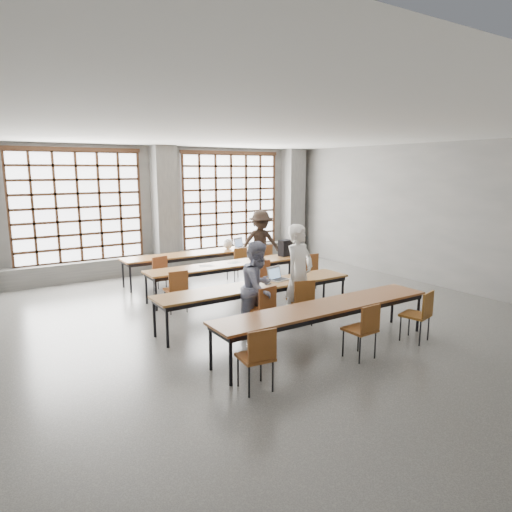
{
  "coord_description": "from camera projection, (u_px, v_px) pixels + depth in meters",
  "views": [
    {
      "loc": [
        -4.78,
        -6.86,
        2.86
      ],
      "look_at": [
        -0.08,
        0.4,
        1.21
      ],
      "focal_mm": 32.0,
      "sensor_mm": 36.0,
      "label": 1
    }
  ],
  "objects": [
    {
      "name": "mouse",
      "position": [
        298.0,
        277.0,
        9.04
      ],
      "size": [
        0.11,
        0.09,
        0.04
      ],
      "primitive_type": "ellipsoid",
      "rotation": [
        0.0,
        0.0,
        -0.3
      ],
      "color": "white",
      "rests_on": "desk_row_c"
    },
    {
      "name": "student_male",
      "position": [
        299.0,
        275.0,
        8.42
      ],
      "size": [
        0.78,
        0.63,
        1.88
      ],
      "primitive_type": "imported",
      "rotation": [
        0.0,
        0.0,
        0.29
      ],
      "color": "white",
      "rests_on": "floor"
    },
    {
      "name": "chair_near_mid",
      "position": [
        364.0,
        326.0,
        6.87
      ],
      "size": [
        0.44,
        0.44,
        0.88
      ],
      "color": "brown",
      "rests_on": "floor"
    },
    {
      "name": "chair_back_right",
      "position": [
        264.0,
        257.0,
        12.23
      ],
      "size": [
        0.47,
        0.47,
        0.88
      ],
      "color": "maroon",
      "rests_on": "floor"
    },
    {
      "name": "chair_mid_right",
      "position": [
        308.0,
        267.0,
        10.97
      ],
      "size": [
        0.44,
        0.45,
        0.88
      ],
      "color": "brown",
      "rests_on": "floor"
    },
    {
      "name": "laptop_front",
      "position": [
        277.0,
        277.0,
        8.92
      ],
      "size": [
        0.42,
        0.38,
        0.26
      ],
      "color": "#A9A9AD",
      "rests_on": "desk_row_c"
    },
    {
      "name": "paper_sheet_a",
      "position": [
        206.0,
        266.0,
        10.21
      ],
      "size": [
        0.31,
        0.23,
        0.0
      ],
      "primitive_type": "cube",
      "rotation": [
        0.0,
        0.0,
        -0.08
      ],
      "color": "silver",
      "rests_on": "desk_row_b"
    },
    {
      "name": "wall_right",
      "position": [
        440.0,
        216.0,
        11.09
      ],
      "size": [
        0.0,
        11.0,
        11.0
      ],
      "primitive_type": "plane",
      "rotation": [
        1.57,
        0.0,
        -1.57
      ],
      "color": "#5C5B59",
      "rests_on": "floor"
    },
    {
      "name": "laptop_back",
      "position": [
        241.0,
        245.0,
        12.64
      ],
      "size": [
        0.44,
        0.41,
        0.26
      ],
      "color": "#B9B9BE",
      "rests_on": "desk_row_a"
    },
    {
      "name": "student_back",
      "position": [
        261.0,
        244.0,
        12.27
      ],
      "size": [
        1.28,
        0.93,
        1.78
      ],
      "primitive_type": "imported",
      "rotation": [
        0.0,
        0.0,
        -0.26
      ],
      "color": "black",
      "rests_on": "floor"
    },
    {
      "name": "wall_back",
      "position": [
        161.0,
        209.0,
        12.96
      ],
      "size": [
        10.0,
        0.0,
        10.0
      ],
      "primitive_type": "plane",
      "rotation": [
        1.57,
        0.0,
        0.0
      ],
      "color": "#5C5B59",
      "rests_on": "floor"
    },
    {
      "name": "backpack",
      "position": [
        285.0,
        248.0,
        11.35
      ],
      "size": [
        0.35,
        0.25,
        0.4
      ],
      "primitive_type": "cube",
      "rotation": [
        0.0,
        0.0,
        0.17
      ],
      "color": "black",
      "rests_on": "desk_row_b"
    },
    {
      "name": "column_right",
      "position": [
        293.0,
        203.0,
        15.13
      ],
      "size": [
        0.6,
        0.55,
        3.5
      ],
      "primitive_type": "cube",
      "color": "#51514E",
      "rests_on": "floor"
    },
    {
      "name": "plastic_bag",
      "position": [
        228.0,
        244.0,
        12.35
      ],
      "size": [
        0.27,
        0.21,
        0.29
      ],
      "primitive_type": "ellipsoid",
      "rotation": [
        0.0,
        0.0,
        0.03
      ],
      "color": "silver",
      "rests_on": "desk_row_a"
    },
    {
      "name": "chair_front_left",
      "position": [
        263.0,
        305.0,
        7.92
      ],
      "size": [
        0.48,
        0.48,
        0.88
      ],
      "color": "brown",
      "rests_on": "floor"
    },
    {
      "name": "window_right",
      "position": [
        231.0,
        201.0,
        14.06
      ],
      "size": [
        3.32,
        0.12,
        3.0
      ],
      "color": "white",
      "rests_on": "wall_back"
    },
    {
      "name": "paper_sheet_c",
      "position": [
        234.0,
        263.0,
        10.54
      ],
      "size": [
        0.36,
        0.31,
        0.0
      ],
      "primitive_type": "cube",
      "rotation": [
        0.0,
        0.0,
        0.4
      ],
      "color": "silver",
      "rests_on": "desk_row_b"
    },
    {
      "name": "phone",
      "position": [
        268.0,
        284.0,
        8.56
      ],
      "size": [
        0.14,
        0.09,
        0.01
      ],
      "primitive_type": "cube",
      "rotation": [
        0.0,
        0.0,
        0.28
      ],
      "color": "black",
      "rests_on": "desk_row_c"
    },
    {
      "name": "green_box",
      "position": [
        253.0,
        282.0,
        8.58
      ],
      "size": [
        0.25,
        0.1,
        0.09
      ],
      "primitive_type": "cube",
      "rotation": [
        0.0,
        0.0,
        -0.05
      ],
      "color": "#308D2E",
      "rests_on": "desk_row_c"
    },
    {
      "name": "column_mid",
      "position": [
        165.0,
        210.0,
        12.72
      ],
      "size": [
        0.6,
        0.55,
        3.5
      ],
      "primitive_type": "cube",
      "color": "#51514E",
      "rests_on": "floor"
    },
    {
      "name": "sill_ledge",
      "position": [
        166.0,
        262.0,
        13.07
      ],
      "size": [
        9.8,
        0.35,
        0.5
      ],
      "primitive_type": "cube",
      "color": "#51514E",
      "rests_on": "floor"
    },
    {
      "name": "desk_row_a",
      "position": [
        199.0,
        255.0,
        11.87
      ],
      "size": [
        4.0,
        0.7,
        0.73
      ],
      "color": "brown",
      "rests_on": "floor"
    },
    {
      "name": "desk_row_c",
      "position": [
        257.0,
        288.0,
        8.56
      ],
      "size": [
        4.0,
        0.7,
        0.73
      ],
      "color": "brown",
      "rests_on": "floor"
    },
    {
      "name": "chair_mid_left",
      "position": [
        177.0,
        287.0,
        9.15
      ],
      "size": [
        0.45,
        0.45,
        0.88
      ],
      "color": "brown",
      "rests_on": "floor"
    },
    {
      "name": "floor",
      "position": [
        271.0,
        321.0,
        8.75
      ],
      "size": [
        11.0,
        11.0,
        0.0
      ],
      "primitive_type": "plane",
      "color": "#50504D",
      "rests_on": "ground"
    },
    {
      "name": "desk_row_d",
      "position": [
        326.0,
        309.0,
        7.26
      ],
      "size": [
        4.0,
        0.7,
        0.73
      ],
      "color": "brown",
      "rests_on": "floor"
    },
    {
      "name": "desk_row_b",
      "position": [
        231.0,
        266.0,
        10.5
      ],
      "size": [
        4.0,
        0.7,
        0.73
      ],
      "color": "brown",
      "rests_on": "floor"
    },
    {
      "name": "chair_back_left",
      "position": [
        157.0,
        270.0,
        10.64
      ],
      "size": [
        0.5,
        0.5,
        0.88
      ],
      "color": "maroon",
      "rests_on": "floor"
    },
    {
      "name": "window_left",
      "position": [
        78.0,
        207.0,
        11.66
      ],
      "size": [
        3.32,
        0.12,
        3.0
      ],
      "color": "white",
      "rests_on": "wall_back"
    },
    {
      "name": "chair_back_mid",
      "position": [
        238.0,
        260.0,
        11.8
      ],
      "size": [
        0.45,
        0.45,
        0.88
      ],
      "color": "brown",
      "rests_on": "floor"
    },
    {
      "name": "chair_mid_centre",
      "position": [
        260.0,
        275.0,
        10.22
      ],
      "size": [
        0.47,
        0.48,
        0.88
      ],
      "color": "brown",
      "rests_on": "floor"
    },
    {
      "name": "chair_near_right",
      "position": [
        420.0,
        311.0,
        7.58
      ],
      "size": [
        0.51,
        0.51,
        0.88
      ],
      "color": "brown",
      "rests_on": "floor"
    },
    {
      "name": "student_female",
      "position": [
        258.0,
        288.0,
        7.96
      ],
      "size": [
        1.0,
        0.92,
        1.65
      ],
      "primitive_type": "imported",
      "rotation": [
        0.0,
        0.0,
        0.48
      ],
      "color": "navy",
      "rests_on": "floor"
    },
    {
      "name": "red_pouch",
      "position": [
        255.0,
        353.0,
        5.93
      ],
      "size": [
        0.21,
        0.1,
        0.06
      ],
      "primitive_type": "cube",
      "rotation": [
        0.0,
        0.0,
        -0.11
      ],
      "color": "#A42B14",
      "rests_on": "chair_near_left"
    },
    {
      "name": "chair_near_left",
      "position": [
        258.0,
        353.0,
        5.85
      ],
      "size": [
        0.46,
        0.47,
        0.88
      ],
      "color": "brown",
      "rests_on": "floor"
    },
    {
      "name": "chair_front_right",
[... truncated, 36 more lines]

